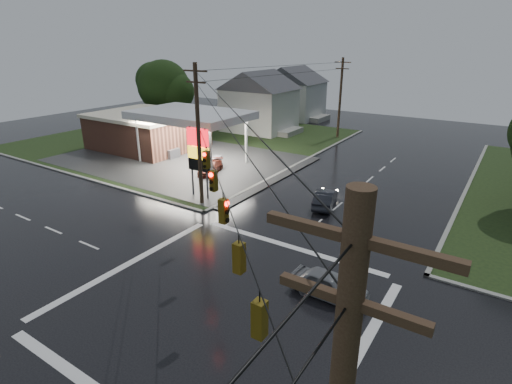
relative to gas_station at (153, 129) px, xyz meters
The scene contains 13 objects.
ground 32.46m from the gas_station, 37.50° to the right, with size 120.00×120.00×0.00m, color black.
grass_nw 6.79m from the gas_station, 92.95° to the left, with size 36.00×36.00×0.08m, color black.
gas_station is the anchor object (origin of this frame).
pylon_sign 17.81m from the gas_station, 31.22° to the right, with size 2.00×0.35×6.00m.
utility_pole_nw 19.38m from the gas_station, 32.23° to the right, with size 2.20×0.32×11.00m.
utility_pole_n 24.60m from the gas_station, 48.53° to the left, with size 2.20×0.32×10.50m.
traffic_signals 32.63m from the gas_station, 37.50° to the right, with size 26.87×26.87×1.47m.
house_near 17.07m from the gas_station, 73.83° to the left, with size 11.05×8.48×8.60m.
house_far 28.61m from the gas_station, 82.50° to the left, with size 11.05×8.48×8.60m.
tree_nw_behind 13.63m from the gas_station, 128.42° to the left, with size 8.93×7.60×10.00m.
car_north 25.41m from the gas_station, 11.89° to the right, with size 1.43×4.11×1.35m, color black.
car_crossing 34.18m from the gas_station, 28.56° to the right, with size 1.63×4.05×1.38m, color gray.
car_pump 12.40m from the gas_station, 17.10° to the right, with size 1.66×4.09×1.19m, color #531D13.
Camera 1 is at (10.69, -13.30, 12.39)m, focal length 28.00 mm.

